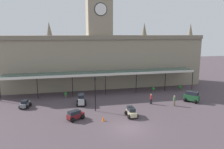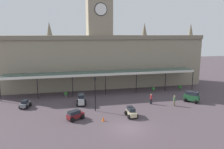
{
  "view_description": "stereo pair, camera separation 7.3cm",
  "coord_description": "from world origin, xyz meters",
  "px_view_note": "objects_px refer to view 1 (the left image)",
  "views": [
    {
      "loc": [
        -7.2,
        -23.04,
        11.16
      ],
      "look_at": [
        0.0,
        9.2,
        4.83
      ],
      "focal_mm": 34.74,
      "sensor_mm": 36.0,
      "label": 1
    },
    {
      "loc": [
        -7.13,
        -23.06,
        11.16
      ],
      "look_at": [
        0.0,
        9.2,
        4.83
      ],
      "focal_mm": 34.74,
      "sensor_mm": 36.0,
      "label": 2
    }
  ],
  "objects_px": {
    "pedestrian_near_entrance": "(151,98)",
    "pedestrian_crossing_forecourt": "(174,100)",
    "victorian_lamppost": "(95,90)",
    "car_grey_sedan": "(25,104)",
    "car_green_van": "(192,97)",
    "car_beige_estate": "(131,113)",
    "car_silver_van": "(81,100)",
    "planter_forecourt_centre": "(180,88)",
    "planter_near_kerb": "(153,90)",
    "planter_by_canopy": "(66,95)",
    "car_maroon_estate": "(75,116)",
    "traffic_cone": "(103,119)"
  },
  "relations": [
    {
      "from": "victorian_lamppost",
      "to": "car_grey_sedan",
      "type": "bearing_deg",
      "value": 159.77
    },
    {
      "from": "car_maroon_estate",
      "to": "planter_near_kerb",
      "type": "distance_m",
      "value": 18.53
    },
    {
      "from": "pedestrian_near_entrance",
      "to": "victorian_lamppost",
      "type": "height_order",
      "value": "victorian_lamppost"
    },
    {
      "from": "car_green_van",
      "to": "planter_forecourt_centre",
      "type": "height_order",
      "value": "car_green_van"
    },
    {
      "from": "car_green_van",
      "to": "victorian_lamppost",
      "type": "bearing_deg",
      "value": -177.3
    },
    {
      "from": "traffic_cone",
      "to": "planter_near_kerb",
      "type": "distance_m",
      "value": 16.59
    },
    {
      "from": "car_maroon_estate",
      "to": "victorian_lamppost",
      "type": "height_order",
      "value": "victorian_lamppost"
    },
    {
      "from": "pedestrian_near_entrance",
      "to": "pedestrian_crossing_forecourt",
      "type": "height_order",
      "value": "same"
    },
    {
      "from": "planter_by_canopy",
      "to": "car_silver_van",
      "type": "bearing_deg",
      "value": -63.69
    },
    {
      "from": "car_beige_estate",
      "to": "pedestrian_crossing_forecourt",
      "type": "bearing_deg",
      "value": 19.5
    },
    {
      "from": "planter_forecourt_centre",
      "to": "car_green_van",
      "type": "bearing_deg",
      "value": -105.49
    },
    {
      "from": "planter_forecourt_centre",
      "to": "planter_by_canopy",
      "type": "bearing_deg",
      "value": 179.87
    },
    {
      "from": "pedestrian_near_entrance",
      "to": "planter_forecourt_centre",
      "type": "distance_m",
      "value": 11.11
    },
    {
      "from": "car_green_van",
      "to": "traffic_cone",
      "type": "bearing_deg",
      "value": -163.56
    },
    {
      "from": "pedestrian_near_entrance",
      "to": "pedestrian_crossing_forecourt",
      "type": "relative_size",
      "value": 1.0
    },
    {
      "from": "car_maroon_estate",
      "to": "car_beige_estate",
      "type": "xyz_separation_m",
      "value": [
        7.46,
        -0.58,
        0.0
      ]
    },
    {
      "from": "car_beige_estate",
      "to": "planter_by_canopy",
      "type": "height_order",
      "value": "car_beige_estate"
    },
    {
      "from": "car_beige_estate",
      "to": "traffic_cone",
      "type": "height_order",
      "value": "car_beige_estate"
    },
    {
      "from": "car_green_van",
      "to": "planter_forecourt_centre",
      "type": "relative_size",
      "value": 2.67
    },
    {
      "from": "pedestrian_near_entrance",
      "to": "planter_forecourt_centre",
      "type": "height_order",
      "value": "pedestrian_near_entrance"
    },
    {
      "from": "car_green_van",
      "to": "car_silver_van",
      "type": "relative_size",
      "value": 1.04
    },
    {
      "from": "car_beige_estate",
      "to": "planter_near_kerb",
      "type": "bearing_deg",
      "value": 54.32
    },
    {
      "from": "car_green_van",
      "to": "pedestrian_near_entrance",
      "type": "bearing_deg",
      "value": 176.08
    },
    {
      "from": "car_beige_estate",
      "to": "traffic_cone",
      "type": "distance_m",
      "value": 4.02
    },
    {
      "from": "car_grey_sedan",
      "to": "victorian_lamppost",
      "type": "bearing_deg",
      "value": -20.23
    },
    {
      "from": "car_beige_estate",
      "to": "car_grey_sedan",
      "type": "xyz_separation_m",
      "value": [
        -14.66,
        6.96,
        -0.06
      ]
    },
    {
      "from": "car_maroon_estate",
      "to": "car_silver_van",
      "type": "bearing_deg",
      "value": 78.01
    },
    {
      "from": "planter_by_canopy",
      "to": "pedestrian_crossing_forecourt",
      "type": "bearing_deg",
      "value": -26.94
    },
    {
      "from": "car_grey_sedan",
      "to": "victorian_lamppost",
      "type": "xyz_separation_m",
      "value": [
        10.21,
        -3.76,
        2.68
      ]
    },
    {
      "from": "pedestrian_crossing_forecourt",
      "to": "victorian_lamppost",
      "type": "distance_m",
      "value": 12.54
    },
    {
      "from": "victorian_lamppost",
      "to": "planter_by_canopy",
      "type": "xyz_separation_m",
      "value": [
        -4.08,
        7.94,
        -2.69
      ]
    },
    {
      "from": "car_maroon_estate",
      "to": "pedestrian_crossing_forecourt",
      "type": "relative_size",
      "value": 1.46
    },
    {
      "from": "car_green_van",
      "to": "planter_forecourt_centre",
      "type": "xyz_separation_m",
      "value": [
        1.98,
        7.13,
        -0.32
      ]
    },
    {
      "from": "car_silver_van",
      "to": "planter_near_kerb",
      "type": "xyz_separation_m",
      "value": [
        14.09,
        4.52,
        -0.32
      ]
    },
    {
      "from": "car_grey_sedan",
      "to": "pedestrian_crossing_forecourt",
      "type": "xyz_separation_m",
      "value": [
        22.54,
        -4.16,
        0.41
      ]
    },
    {
      "from": "car_silver_van",
      "to": "car_green_van",
      "type": "bearing_deg",
      "value": -8.01
    },
    {
      "from": "car_silver_van",
      "to": "planter_near_kerb",
      "type": "relative_size",
      "value": 2.57
    },
    {
      "from": "pedestrian_crossing_forecourt",
      "to": "car_grey_sedan",
      "type": "bearing_deg",
      "value": 169.53
    },
    {
      "from": "car_green_van",
      "to": "pedestrian_crossing_forecourt",
      "type": "distance_m",
      "value": 3.9
    },
    {
      "from": "car_maroon_estate",
      "to": "car_silver_van",
      "type": "height_order",
      "value": "car_silver_van"
    },
    {
      "from": "pedestrian_near_entrance",
      "to": "planter_near_kerb",
      "type": "height_order",
      "value": "pedestrian_near_entrance"
    },
    {
      "from": "car_green_van",
      "to": "car_silver_van",
      "type": "xyz_separation_m",
      "value": [
        -17.82,
        2.51,
        0.0
      ]
    },
    {
      "from": "car_green_van",
      "to": "car_maroon_estate",
      "type": "bearing_deg",
      "value": -169.98
    },
    {
      "from": "car_grey_sedan",
      "to": "traffic_cone",
      "type": "relative_size",
      "value": 3.82
    },
    {
      "from": "planter_near_kerb",
      "to": "planter_by_canopy",
      "type": "relative_size",
      "value": 1.0
    },
    {
      "from": "pedestrian_crossing_forecourt",
      "to": "car_beige_estate",
      "type": "bearing_deg",
      "value": -160.5
    },
    {
      "from": "car_silver_van",
      "to": "planter_forecourt_centre",
      "type": "relative_size",
      "value": 2.57
    },
    {
      "from": "car_beige_estate",
      "to": "car_grey_sedan",
      "type": "distance_m",
      "value": 16.22
    },
    {
      "from": "pedestrian_crossing_forecourt",
      "to": "planter_near_kerb",
      "type": "xyz_separation_m",
      "value": [
        -0.01,
        8.18,
        -0.42
      ]
    },
    {
      "from": "car_silver_van",
      "to": "pedestrian_crossing_forecourt",
      "type": "height_order",
      "value": "car_silver_van"
    }
  ]
}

